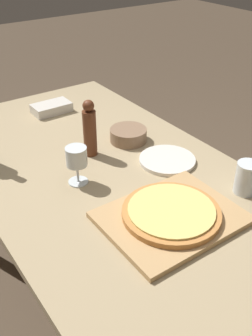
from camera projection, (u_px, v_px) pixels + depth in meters
name	position (u px, v px, depth m)	size (l,w,h in m)	color
ground_plane	(121.00, 325.00, 1.76)	(12.00, 12.00, 0.00)	#4C3D2D
dining_table	(120.00, 202.00, 1.38)	(0.86, 1.77, 0.78)	#9E8966
cutting_board	(171.00, 218.00, 1.16)	(0.40, 0.31, 0.02)	tan
pizza	(171.00, 212.00, 1.15)	(0.29, 0.29, 0.02)	#BC7A3D
pepper_mill	(90.00, 129.00, 1.43)	(0.05, 0.05, 0.22)	#5B2D19
wine_glass	(77.00, 158.00, 1.28)	(0.07, 0.07, 0.13)	silver
small_bowl	(128.00, 135.00, 1.57)	(0.15, 0.15, 0.05)	#84664C
drinking_tumbler	(247.00, 178.00, 1.26)	(0.08, 0.08, 0.11)	silver
dinner_plate	(167.00, 160.00, 1.44)	(0.21, 0.21, 0.01)	silver
food_container	(52.00, 108.00, 1.80)	(0.17, 0.10, 0.04)	beige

